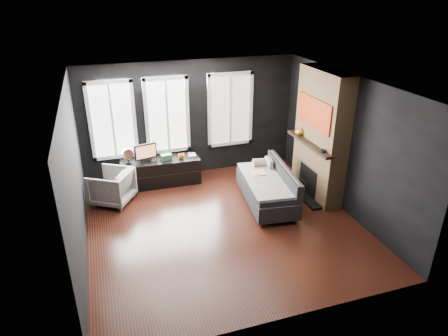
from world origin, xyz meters
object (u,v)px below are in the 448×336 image
object	(u,v)px
media_console	(161,172)
book	(188,150)
sofa	(267,186)
mantel_vase	(300,131)
armchair	(111,185)
mug	(181,156)
monitor	(145,152)

from	to	relation	value
media_console	book	world-z (taller)	book
sofa	mantel_vase	bearing A→B (deg)	35.26
sofa	media_console	bearing A→B (deg)	147.79
mantel_vase	sofa	bearing A→B (deg)	-151.57
book	mantel_vase	distance (m)	2.55
armchair	book	distance (m)	1.91
book	media_console	bearing A→B (deg)	-174.63
armchair	media_console	xyz separation A→B (m)	(1.12, 0.54, -0.09)
armchair	media_console	world-z (taller)	armchair
sofa	book	distance (m)	2.08
mug	book	size ratio (longest dim) A/B	0.60
monitor	mantel_vase	size ratio (longest dim) A/B	2.65
mantel_vase	armchair	bearing A→B (deg)	172.66
mug	monitor	bearing A→B (deg)	173.19
armchair	monitor	bearing A→B (deg)	155.10
monitor	mantel_vase	bearing A→B (deg)	-32.46
mantel_vase	mug	bearing A→B (deg)	158.19
mug	mantel_vase	distance (m)	2.68
book	mug	bearing A→B (deg)	-142.98
armchair	media_console	distance (m)	1.25
monitor	mantel_vase	xyz separation A→B (m)	(3.19, -1.06, 0.49)
book	monitor	bearing A→B (deg)	-176.78
media_console	mantel_vase	distance (m)	3.23
sofa	monitor	xyz separation A→B (m)	(-2.24, 1.57, 0.43)
monitor	mug	distance (m)	0.80
monitor	media_console	bearing A→B (deg)	-15.55
armchair	book	bearing A→B (deg)	139.86
media_console	mantel_vase	size ratio (longest dim) A/B	8.93
sofa	armchair	xyz separation A→B (m)	(-3.05, 1.03, -0.01)
armchair	mug	size ratio (longest dim) A/B	5.75
sofa	book	bearing A→B (deg)	134.70
sofa	mug	size ratio (longest dim) A/B	13.78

